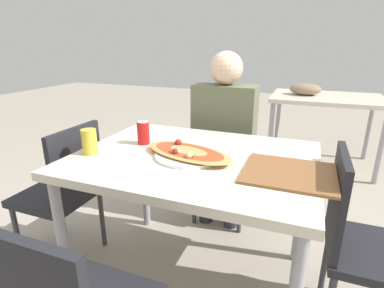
{
  "coord_description": "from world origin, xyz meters",
  "views": [
    {
      "loc": [
        0.49,
        -1.28,
        1.28
      ],
      "look_at": [
        -0.01,
        -0.01,
        0.82
      ],
      "focal_mm": 28.0,
      "sensor_mm": 36.0,
      "label": 1
    }
  ],
  "objects_px": {
    "chair_far_seated": "(227,155)",
    "chair_side_right": "(361,239)",
    "dining_table": "(195,170)",
    "person_seated": "(224,127)",
    "chair_side_left": "(65,188)",
    "drink_glass": "(89,142)",
    "soda_can": "(143,133)",
    "pizza_main": "(188,153)"
  },
  "relations": [
    {
      "from": "chair_far_seated",
      "to": "chair_side_right",
      "type": "bearing_deg",
      "value": 135.74
    },
    {
      "from": "dining_table",
      "to": "chair_far_seated",
      "type": "relative_size",
      "value": 1.36
    },
    {
      "from": "chair_side_right",
      "to": "person_seated",
      "type": "xyz_separation_m",
      "value": [
        -0.8,
        0.67,
        0.24
      ]
    },
    {
      "from": "chair_side_left",
      "to": "drink_glass",
      "type": "xyz_separation_m",
      "value": [
        0.28,
        -0.07,
        0.34
      ]
    },
    {
      "from": "chair_side_right",
      "to": "drink_glass",
      "type": "height_order",
      "value": "drink_glass"
    },
    {
      "from": "drink_glass",
      "to": "chair_far_seated",
      "type": "bearing_deg",
      "value": 63.97
    },
    {
      "from": "dining_table",
      "to": "chair_far_seated",
      "type": "bearing_deg",
      "value": 92.53
    },
    {
      "from": "person_seated",
      "to": "chair_far_seated",
      "type": "bearing_deg",
      "value": -90.0
    },
    {
      "from": "chair_far_seated",
      "to": "chair_side_right",
      "type": "height_order",
      "value": "same"
    },
    {
      "from": "dining_table",
      "to": "chair_far_seated",
      "type": "distance_m",
      "value": 0.8
    },
    {
      "from": "dining_table",
      "to": "chair_side_left",
      "type": "distance_m",
      "value": 0.8
    },
    {
      "from": "dining_table",
      "to": "soda_can",
      "type": "relative_size",
      "value": 9.26
    },
    {
      "from": "chair_far_seated",
      "to": "drink_glass",
      "type": "height_order",
      "value": "drink_glass"
    },
    {
      "from": "chair_side_right",
      "to": "pizza_main",
      "type": "height_order",
      "value": "chair_side_right"
    },
    {
      "from": "chair_side_left",
      "to": "person_seated",
      "type": "xyz_separation_m",
      "value": [
        0.74,
        0.76,
        0.24
      ]
    },
    {
      "from": "drink_glass",
      "to": "soda_can",
      "type": "bearing_deg",
      "value": 53.8
    },
    {
      "from": "chair_far_seated",
      "to": "person_seated",
      "type": "distance_m",
      "value": 0.27
    },
    {
      "from": "chair_far_seated",
      "to": "soda_can",
      "type": "height_order",
      "value": "soda_can"
    },
    {
      "from": "soda_can",
      "to": "person_seated",
      "type": "bearing_deg",
      "value": 64.2
    },
    {
      "from": "chair_side_right",
      "to": "soda_can",
      "type": "xyz_separation_m",
      "value": [
        -1.09,
        0.08,
        0.34
      ]
    },
    {
      "from": "dining_table",
      "to": "chair_side_left",
      "type": "height_order",
      "value": "chair_side_left"
    },
    {
      "from": "drink_glass",
      "to": "pizza_main",
      "type": "bearing_deg",
      "value": 16.0
    },
    {
      "from": "dining_table",
      "to": "soda_can",
      "type": "distance_m",
      "value": 0.36
    },
    {
      "from": "dining_table",
      "to": "chair_side_right",
      "type": "distance_m",
      "value": 0.79
    },
    {
      "from": "person_seated",
      "to": "chair_side_left",
      "type": "bearing_deg",
      "value": 46.0
    },
    {
      "from": "chair_side_right",
      "to": "person_seated",
      "type": "bearing_deg",
      "value": -129.96
    },
    {
      "from": "person_seated",
      "to": "soda_can",
      "type": "relative_size",
      "value": 9.87
    },
    {
      "from": "person_seated",
      "to": "soda_can",
      "type": "bearing_deg",
      "value": 64.2
    },
    {
      "from": "chair_side_right",
      "to": "soda_can",
      "type": "bearing_deg",
      "value": -94.02
    },
    {
      "from": "dining_table",
      "to": "soda_can",
      "type": "xyz_separation_m",
      "value": [
        -0.32,
        0.07,
        0.14
      ]
    },
    {
      "from": "chair_side_left",
      "to": "drink_glass",
      "type": "height_order",
      "value": "drink_glass"
    },
    {
      "from": "chair_side_left",
      "to": "person_seated",
      "type": "bearing_deg",
      "value": -44.0
    },
    {
      "from": "chair_far_seated",
      "to": "soda_can",
      "type": "bearing_deg",
      "value": 67.79
    },
    {
      "from": "chair_far_seated",
      "to": "pizza_main",
      "type": "xyz_separation_m",
      "value": [
        0.01,
        -0.8,
        0.29
      ]
    },
    {
      "from": "chair_far_seated",
      "to": "pizza_main",
      "type": "distance_m",
      "value": 0.86
    },
    {
      "from": "chair_far_seated",
      "to": "drink_glass",
      "type": "distance_m",
      "value": 1.1
    },
    {
      "from": "chair_side_right",
      "to": "drink_glass",
      "type": "xyz_separation_m",
      "value": [
        -1.26,
        -0.16,
        0.34
      ]
    },
    {
      "from": "person_seated",
      "to": "chair_side_right",
      "type": "bearing_deg",
      "value": 140.04
    },
    {
      "from": "chair_far_seated",
      "to": "soda_can",
      "type": "distance_m",
      "value": 0.83
    },
    {
      "from": "chair_side_left",
      "to": "person_seated",
      "type": "distance_m",
      "value": 1.09
    },
    {
      "from": "chair_far_seated",
      "to": "person_seated",
      "type": "xyz_separation_m",
      "value": [
        0.0,
        -0.11,
        0.24
      ]
    },
    {
      "from": "chair_far_seated",
      "to": "person_seated",
      "type": "height_order",
      "value": "person_seated"
    }
  ]
}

